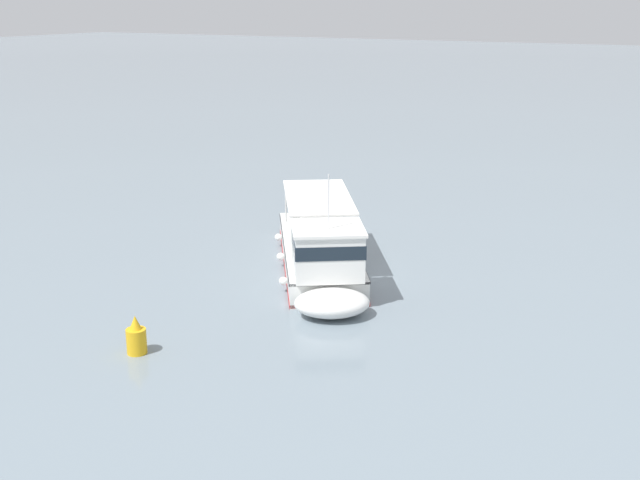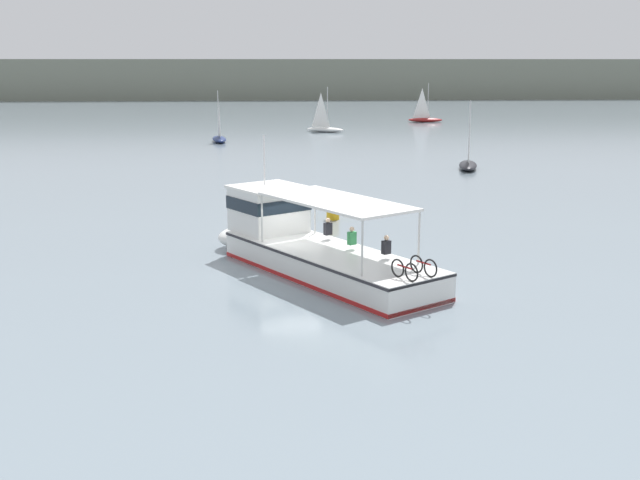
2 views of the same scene
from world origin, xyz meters
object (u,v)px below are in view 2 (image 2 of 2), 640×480
at_px(ferry_main, 306,245).
at_px(sailboat_outer_anchorage, 425,118).
at_px(sailboat_near_port, 468,163).
at_px(sailboat_far_left, 325,128).
at_px(sailboat_off_bow, 219,137).
at_px(channel_buoy, 333,209).

bearing_deg(ferry_main, sailboat_outer_anchorage, 75.22).
bearing_deg(sailboat_near_port, ferry_main, -116.16).
distance_m(sailboat_outer_anchorage, sailboat_far_left, 21.04).
relative_size(sailboat_off_bow, sailboat_near_port, 1.00).
distance_m(sailboat_off_bow, sailboat_near_port, 30.80).
distance_m(sailboat_outer_anchorage, sailboat_off_bow, 37.35).
height_order(ferry_main, sailboat_off_bow, sailboat_off_bow).
relative_size(sailboat_off_bow, channel_buoy, 3.86).
bearing_deg(sailboat_near_port, sailboat_off_bow, 133.52).
relative_size(sailboat_near_port, channel_buoy, 3.86).
relative_size(ferry_main, sailboat_off_bow, 2.29).
height_order(sailboat_near_port, sailboat_far_left, same).
xyz_separation_m(sailboat_off_bow, sailboat_far_left, (12.02, 11.01, 0.00)).
bearing_deg(sailboat_near_port, channel_buoy, -122.93).
height_order(sailboat_far_left, channel_buoy, sailboat_far_left).
bearing_deg(sailboat_off_bow, sailboat_near_port, -46.48).
distance_m(sailboat_near_port, channel_buoy, 22.72).
relative_size(ferry_main, sailboat_far_left, 2.29).
relative_size(sailboat_outer_anchorage, sailboat_far_left, 1.00).
xyz_separation_m(ferry_main, sailboat_outer_anchorage, (20.31, 76.99, -0.47)).
bearing_deg(sailboat_far_left, channel_buoy, -93.46).
bearing_deg(sailboat_outer_anchorage, sailboat_far_left, -136.26).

